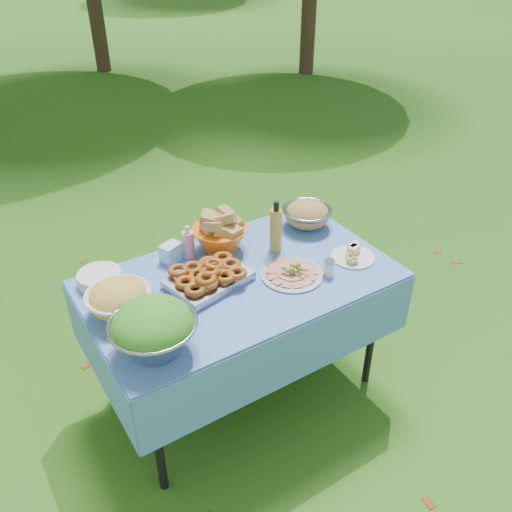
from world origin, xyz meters
The scene contains 14 objects.
ground centered at (0.00, 0.00, 0.00)m, with size 80.00×80.00×0.00m, color #103209.
picnic_table centered at (0.00, 0.00, 0.38)m, with size 1.46×0.86×0.76m, color #84BCFF.
salad_bowl centered at (-0.54, -0.24, 0.88)m, with size 0.35×0.35×0.23m, color #989DA1, non-canonical shape.
pasta_bowl_white centered at (-0.58, 0.06, 0.84)m, with size 0.28×0.28×0.16m, color silver, non-canonical shape.
plate_stack centered at (-0.58, 0.32, 0.79)m, with size 0.20×0.20×0.06m, color silver.
wipes_box centered at (-0.21, 0.32, 0.81)m, with size 0.10×0.07×0.09m, color #9DD6F2.
sanitizer_bottle centered at (-0.12, 0.30, 0.85)m, with size 0.06×0.06×0.18m, color pink.
bread_bowl centered at (0.05, 0.28, 0.86)m, with size 0.28×0.28×0.19m, color orange, non-canonical shape.
pasta_bowl_steel centered at (0.57, 0.23, 0.83)m, with size 0.27×0.27×0.14m, color #989DA1, non-canonical shape.
fried_tray centered at (-0.15, 0.04, 0.80)m, with size 0.37×0.26×0.09m, color #A8A7AC.
charcuterie_platter centered at (0.22, -0.12, 0.80)m, with size 0.30×0.30×0.07m, color #AEB0B4.
oil_bottle centered at (0.28, 0.11, 0.90)m, with size 0.06×0.06×0.28m, color #AA9034.
cheese_plate centered at (0.57, -0.16, 0.79)m, with size 0.22×0.22×0.06m, color silver.
shaker centered at (0.37, -0.21, 0.80)m, with size 0.05×0.05×0.08m, color white.
Camera 1 is at (-1.07, -1.81, 2.29)m, focal length 38.00 mm.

